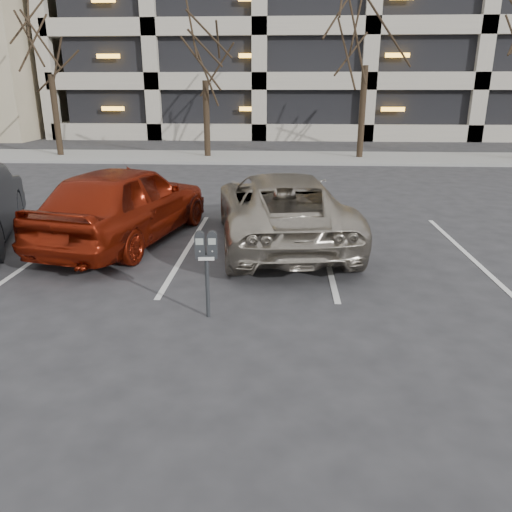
% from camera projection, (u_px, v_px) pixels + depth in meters
% --- Properties ---
extents(ground, '(140.00, 140.00, 0.00)m').
position_uv_depth(ground, '(248.00, 295.00, 7.96)').
color(ground, '#28282B').
rests_on(ground, ground).
extents(sidewalk, '(80.00, 4.00, 0.12)m').
position_uv_depth(sidewalk, '(272.00, 157.00, 23.07)').
color(sidewalk, gray).
rests_on(sidewalk, ground).
extents(stall_lines, '(16.90, 5.20, 0.00)m').
position_uv_depth(stall_lines, '(188.00, 249.00, 10.20)').
color(stall_lines, silver).
rests_on(stall_lines, ground).
extents(tree_a, '(3.62, 3.62, 8.22)m').
position_uv_depth(tree_a, '(44.00, 19.00, 21.70)').
color(tree_a, black).
rests_on(tree_a, ground).
extents(tree_b, '(3.36, 3.36, 7.63)m').
position_uv_depth(tree_b, '(204.00, 29.00, 21.47)').
color(tree_b, black).
rests_on(tree_b, ground).
extents(tree_c, '(3.96, 3.96, 8.99)m').
position_uv_depth(tree_c, '(369.00, 2.00, 20.79)').
color(tree_c, black).
rests_on(tree_c, ground).
extents(parking_meter, '(0.33, 0.16, 1.25)m').
position_uv_depth(parking_meter, '(206.00, 254.00, 6.89)').
color(parking_meter, black).
rests_on(parking_meter, ground).
extents(suv_silver, '(3.20, 5.65, 1.49)m').
position_uv_depth(suv_silver, '(281.00, 208.00, 10.43)').
color(suv_silver, '#A79E8E').
rests_on(suv_silver, ground).
extents(car_red, '(3.02, 5.23, 1.67)m').
position_uv_depth(car_red, '(125.00, 203.00, 10.46)').
color(car_red, maroon).
rests_on(car_red, ground).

